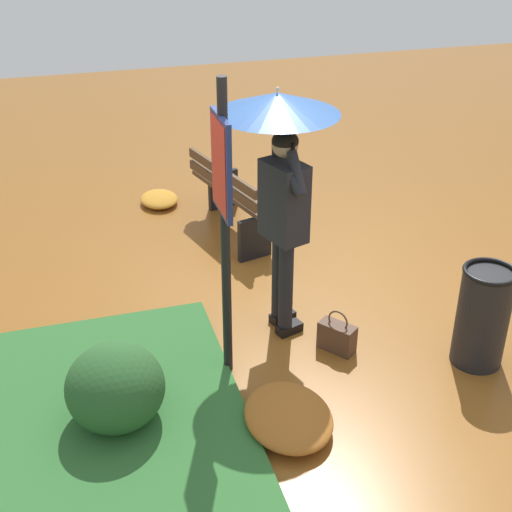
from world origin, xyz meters
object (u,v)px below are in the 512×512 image
object	(u,v)px
trash_bin	(483,316)
info_sign_post	(223,200)
park_bench	(234,197)
handbag	(337,337)
person_with_umbrella	(280,153)

from	to	relation	value
trash_bin	info_sign_post	bearing A→B (deg)	76.62
park_bench	trash_bin	xyz separation A→B (m)	(-2.77, -1.25, 0.02)
info_sign_post	handbag	world-z (taller)	info_sign_post
info_sign_post	person_with_umbrella	bearing A→B (deg)	-48.95
park_bench	trash_bin	distance (m)	3.04
person_with_umbrella	handbag	world-z (taller)	person_with_umbrella
person_with_umbrella	handbag	size ratio (longest dim) A/B	5.53
info_sign_post	park_bench	world-z (taller)	info_sign_post
info_sign_post	trash_bin	xyz separation A→B (m)	(-0.46, -1.93, -1.03)
info_sign_post	handbag	distance (m)	1.61
handbag	info_sign_post	bearing A→B (deg)	89.45
park_bench	trash_bin	size ratio (longest dim) A/B	1.72
person_with_umbrella	park_bench	world-z (taller)	person_with_umbrella
info_sign_post	trash_bin	distance (m)	2.23
person_with_umbrella	handbag	bearing A→B (deg)	-146.41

